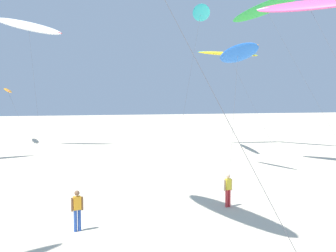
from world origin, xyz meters
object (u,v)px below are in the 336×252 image
flying_kite_6 (8,90)px  person_near_right (228,189)px  flying_kite_0 (28,26)px  flying_kite_7 (201,13)px  flying_kite_1 (228,54)px  person_foreground_walker (77,209)px  flying_kite_5 (238,53)px  flying_kite_10 (266,8)px  flying_kite_9 (309,5)px

flying_kite_6 → person_near_right: (12.81, -36.18, -5.68)m
flying_kite_0 → flying_kite_7: flying_kite_0 is taller
flying_kite_7 → person_near_right: 23.95m
flying_kite_0 → flying_kite_1: (22.46, -4.56, -2.76)m
person_foreground_walker → person_near_right: person_foreground_walker is taller
flying_kite_1 → flying_kite_7: (-6.09, -6.02, 3.09)m
flying_kite_5 → flying_kite_10: bearing=51.1°
person_foreground_walker → flying_kite_7: bearing=55.8°
flying_kite_7 → flying_kite_10: bearing=12.5°
flying_kite_6 → flying_kite_10: (27.66, -15.24, 8.87)m
flying_kite_10 → person_foreground_walker: bearing=-135.0°
flying_kite_5 → flying_kite_7: flying_kite_7 is taller
flying_kite_9 → person_foreground_walker: 24.35m
flying_kite_6 → flying_kite_9: 36.99m
flying_kite_6 → person_foreground_walker: 38.41m
flying_kite_1 → person_near_right: bearing=-116.4°
flying_kite_7 → flying_kite_6: bearing=138.2°
flying_kite_6 → person_near_right: size_ratio=7.78×
flying_kite_9 → flying_kite_5: bearing=177.3°
flying_kite_10 → flying_kite_0: bearing=160.7°
flying_kite_9 → flying_kite_10: flying_kite_10 is taller
flying_kite_5 → flying_kite_10: 16.72m
flying_kite_0 → flying_kite_5: (15.22, -20.66, -4.77)m
person_near_right → flying_kite_1: bearing=63.6°
flying_kite_0 → flying_kite_7: 19.50m
flying_kite_0 → flying_kite_10: (24.86, -8.70, 1.84)m
flying_kite_5 → person_foreground_walker: bearing=-140.7°
flying_kite_6 → flying_kite_7: (19.18, -17.13, 7.36)m
flying_kite_5 → person_foreground_walker: size_ratio=5.77×
flying_kite_9 → flying_kite_0: bearing=135.3°
flying_kite_5 → flying_kite_7: size_ratio=0.65×
person_near_right → flying_kite_10: bearing=54.6°
flying_kite_10 → person_near_right: (-14.86, -20.94, -14.55)m
flying_kite_6 → person_foreground_walker: bearing=-82.0°
flying_kite_9 → person_near_right: bearing=-142.1°
flying_kite_1 → flying_kite_6: (-25.27, 11.11, -4.27)m
flying_kite_10 → flying_kite_9: bearing=-106.7°
flying_kite_6 → flying_kite_7: flying_kite_7 is taller
flying_kite_1 → flying_kite_6: 27.93m
flying_kite_5 → flying_kite_6: size_ratio=0.75×
flying_kite_0 → person_foreground_walker: 33.67m
flying_kite_1 → person_foreground_walker: bearing=-127.0°
flying_kite_10 → person_foreground_walker: (-22.39, -22.38, -14.54)m
flying_kite_10 → flying_kite_5: bearing=-128.9°
flying_kite_0 → person_near_right: 33.76m
flying_kite_9 → flying_kite_10: size_ratio=0.81×
flying_kite_5 → person_near_right: flying_kite_5 is taller
flying_kite_1 → flying_kite_10: flying_kite_10 is taller
person_near_right → flying_kite_9: bearing=37.9°
person_foreground_walker → flying_kite_6: bearing=98.0°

